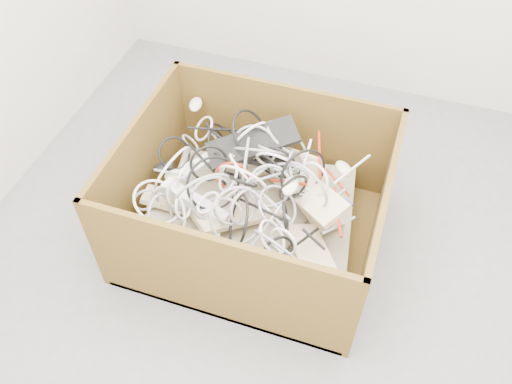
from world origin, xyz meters
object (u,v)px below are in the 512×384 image
(power_strip_left, at_px, (208,159))
(power_strip_right, at_px, (195,202))
(cardboard_box, at_px, (252,216))
(vga_plug, at_px, (346,205))

(power_strip_left, relative_size, power_strip_right, 0.87)
(cardboard_box, height_order, vga_plug, cardboard_box)
(power_strip_right, bearing_deg, power_strip_left, 110.46)
(cardboard_box, xyz_separation_m, power_strip_left, (-0.23, 0.08, 0.22))
(cardboard_box, bearing_deg, vga_plug, 2.72)
(cardboard_box, height_order, power_strip_right, cardboard_box)
(cardboard_box, bearing_deg, power_strip_left, 161.01)
(power_strip_left, distance_m, power_strip_right, 0.24)
(vga_plug, bearing_deg, cardboard_box, -151.51)
(cardboard_box, relative_size, vga_plug, 24.51)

